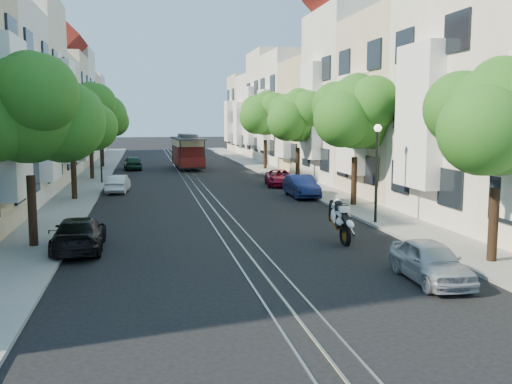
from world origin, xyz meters
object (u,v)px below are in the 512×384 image
tree_w_c (91,111)px  parked_car_w_far (133,163)px  lamp_east (377,158)px  parked_car_e_far (279,178)px  tree_w_b (73,121)px  parked_car_e_near (431,261)px  tree_w_d (102,118)px  sportbike_rider (339,218)px  tree_e_b (357,114)px  tree_e_c (299,118)px  parked_car_w_near (79,234)px  parked_car_w_mid (118,184)px  cable_car (188,150)px  tree_e_a (501,122)px  tree_w_a (29,112)px  lamp_west (101,143)px  parked_car_e_mid (301,186)px  tree_e_d (266,115)px

tree_w_c → parked_car_w_far: tree_w_c is taller
lamp_east → parked_car_e_far: size_ratio=1.07×
tree_w_b → parked_car_e_near: (11.54, -18.35, -3.82)m
parked_car_e_near → parked_car_w_far: (-8.80, 37.57, 0.05)m
tree_w_d → sportbike_rider: tree_w_d is taller
tree_e_b → lamp_east: 5.41m
tree_e_c → tree_w_c: size_ratio=0.92×
parked_car_e_near → parked_car_e_far: 23.21m
lamp_east → parked_car_w_near: size_ratio=1.02×
tree_e_c → parked_car_w_mid: tree_e_c is taller
tree_w_b → cable_car: bearing=68.6°
tree_e_a → tree_e_b: tree_e_b is taller
tree_w_a → sportbike_rider: (10.79, -0.88, -3.84)m
lamp_east → sportbike_rider: size_ratio=1.77×
parked_car_w_mid → parked_car_w_near: bearing=92.9°
tree_w_d → parked_car_e_far: tree_w_d is taller
cable_car → parked_car_e_far: 15.58m
tree_w_c → cable_car: tree_w_c is taller
lamp_west → tree_w_a: bearing=-92.4°
sportbike_rider → cable_car: (-3.15, 32.39, 0.80)m
tree_e_a → sportbike_rider: (-3.61, 4.12, -3.51)m
parked_car_w_near → parked_car_w_mid: bearing=-92.8°
cable_car → parked_car_w_near: size_ratio=1.86×
tree_w_b → sportbike_rider: bearing=-50.0°
tree_w_d → cable_car: 8.55m
parked_car_e_mid → tree_w_d: bearing=118.9°
cable_car → tree_w_d: bearing=159.1°
tree_e_d → parked_car_e_mid: size_ratio=1.77×
tree_e_c → parked_car_w_far: size_ratio=1.78×
lamp_east → lamp_west: 21.97m
tree_w_c → lamp_west: bearing=-74.2°
tree_w_b → parked_car_e_far: bearing=20.7°
tree_w_a → lamp_east: size_ratio=1.61×
lamp_west → parked_car_w_far: size_ratio=1.13×
parked_car_e_mid → parked_car_w_far: (-9.92, 20.19, -0.01)m
tree_w_d → tree_e_c: bearing=-48.0°
tree_w_b → parked_car_w_near: 13.28m
parked_car_e_mid → cable_car: bearing=103.8°
tree_e_c → cable_car: bearing=116.6°
tree_e_d → tree_w_c: bearing=-157.4°
tree_e_c → tree_e_b: bearing=-90.0°
tree_e_d → parked_car_e_far: bearing=-97.8°
tree_w_d → parked_car_e_near: 42.16m
lamp_east → sportbike_rider: 4.39m
cable_car → tree_w_c: bearing=-134.8°
tree_e_d → lamp_east: tree_e_d is taller
parked_car_w_near → parked_car_w_mid: (0.61, 15.88, -0.04)m
sportbike_rider → parked_car_e_near: (0.75, -5.47, -0.32)m
tree_e_d → tree_w_b: 22.28m
tree_w_c → parked_car_e_mid: bearing=-43.4°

